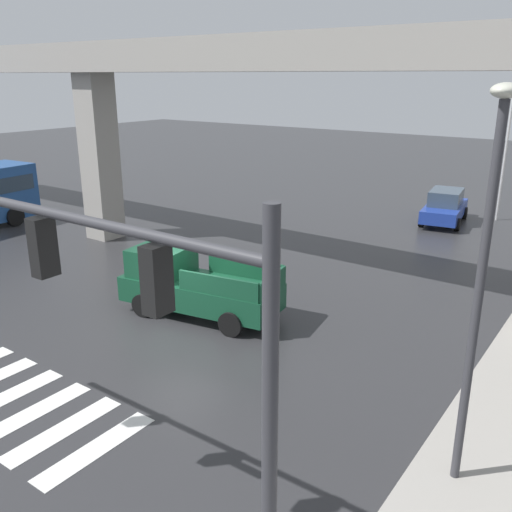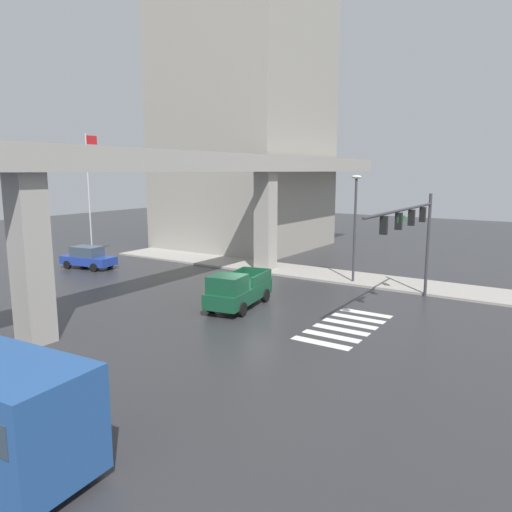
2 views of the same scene
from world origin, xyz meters
name	(u,v)px [view 2 (image 2 of 2)]	position (x,y,z in m)	size (l,w,h in m)	color
ground_plane	(252,310)	(0.00, 0.00, 0.00)	(120.00, 120.00, 0.00)	#2D2D30
crosswalk_stripes	(346,327)	(0.00, -5.46, 0.01)	(6.05, 2.80, 0.01)	silver
elevated_overpass	(178,173)	(0.00, 5.14, 7.41)	(57.03, 2.13, 8.65)	#9E9991
office_building	(244,92)	(18.98, 13.54, 14.97)	(13.47, 13.66, 29.94)	gray
sidewalk_east	(306,272)	(10.25, 2.00, 0.07)	(4.00, 36.00, 0.15)	#9E9991
pickup_truck	(237,291)	(-0.22, 0.88, 0.99)	(5.34, 2.71, 2.08)	#14472D
sedan_blue	(88,257)	(2.66, 17.16, 0.85)	(2.44, 4.52, 1.72)	#1E3899
traffic_signal_mast	(412,225)	(4.53, -7.15, 4.68)	(10.89, 0.32, 6.20)	#38383D
street_lamp_near_corner	(355,216)	(9.05, -2.16, 4.56)	(0.44, 0.70, 7.24)	#38383D
flagpole	(89,189)	(4.88, 19.33, 6.05)	(1.16, 0.12, 10.49)	silver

